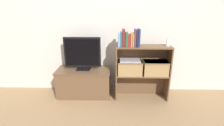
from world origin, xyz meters
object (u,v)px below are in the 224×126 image
at_px(book_tan, 133,40).
at_px(book_mustard, 131,40).
at_px(book_skyblue, 119,40).
at_px(book_crimson, 129,40).
at_px(book_plum, 135,38).
at_px(baby_monitor, 168,42).
at_px(tv, 83,53).
at_px(book_teal, 121,39).
at_px(book_navy, 139,38).
at_px(storage_basket_right, 155,67).
at_px(laptop, 130,60).
at_px(storage_basket_left, 130,67).
at_px(book_charcoal, 137,38).
at_px(tv_stand, 84,82).
at_px(book_maroon, 124,38).
at_px(book_forest, 127,39).

bearing_deg(book_tan, book_mustard, 180.00).
bearing_deg(book_skyblue, book_crimson, 0.00).
bearing_deg(book_plum, baby_monitor, 3.35).
distance_m(tv, book_teal, 0.66).
distance_m(book_navy, storage_basket_right, 0.54).
height_order(book_mustard, laptop, book_mustard).
xyz_separation_m(book_skyblue, book_mustard, (0.18, 0.00, 0.00)).
bearing_deg(storage_basket_right, book_navy, -177.13).
bearing_deg(book_plum, laptop, 166.60).
xyz_separation_m(book_mustard, storage_basket_left, (-0.01, 0.01, -0.44)).
height_order(book_mustard, book_charcoal, book_charcoal).
xyz_separation_m(tv_stand, storage_basket_right, (1.15, -0.09, 0.31)).
xyz_separation_m(book_maroon, book_charcoal, (0.20, -0.00, -0.00)).
bearing_deg(storage_basket_left, book_plum, -13.40).
xyz_separation_m(book_crimson, baby_monitor, (0.58, 0.03, -0.03)).
height_order(baby_monitor, storage_basket_right, baby_monitor).
bearing_deg(storage_basket_left, book_teal, -174.30).
xyz_separation_m(book_teal, book_mustard, (0.15, 0.00, -0.00)).
bearing_deg(storage_basket_right, tv, 175.55).
relative_size(book_skyblue, laptop, 0.62).
distance_m(tv_stand, book_maroon, 1.01).
relative_size(book_skyblue, book_charcoal, 0.80).
bearing_deg(book_charcoal, baby_monitor, 3.54).
distance_m(book_tan, book_plum, 0.04).
bearing_deg(book_mustard, laptop, 122.76).
distance_m(storage_basket_left, laptop, 0.11).
xyz_separation_m(book_forest, book_navy, (0.18, 0.00, 0.02)).
height_order(book_crimson, book_charcoal, book_charcoal).
bearing_deg(book_mustard, tv, 172.22).
distance_m(book_teal, book_maroon, 0.04).
relative_size(book_plum, storage_basket_right, 0.68).
bearing_deg(storage_basket_right, book_teal, -178.50).
distance_m(book_skyblue, book_tan, 0.21).
relative_size(book_maroon, book_mustard, 1.25).
bearing_deg(tv_stand, book_maroon, -9.33).
xyz_separation_m(book_navy, baby_monitor, (0.44, 0.03, -0.07)).
distance_m(baby_monitor, laptop, 0.63).
distance_m(book_teal, storage_basket_right, 0.70).
distance_m(tv_stand, storage_basket_right, 1.19).
distance_m(baby_monitor, storage_basket_left, 0.68).
height_order(book_forest, storage_basket_right, book_forest).
height_order(book_navy, storage_basket_right, book_navy).
height_order(book_skyblue, book_navy, book_navy).
height_order(book_plum, book_charcoal, book_plum).
xyz_separation_m(baby_monitor, storage_basket_right, (-0.16, -0.01, -0.39)).
relative_size(book_maroon, storage_basket_left, 0.67).
relative_size(book_charcoal, storage_basket_left, 0.65).
bearing_deg(tv_stand, book_navy, -6.94).
relative_size(book_skyblue, book_teal, 0.93).
bearing_deg(laptop, book_maroon, -172.53).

